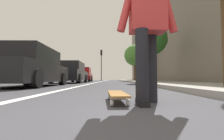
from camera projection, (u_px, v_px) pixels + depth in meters
name	position (u px, v px, depth m)	size (l,w,h in m)	color
ground_plane	(110.00, 83.00, 10.65)	(80.00, 80.00, 0.00)	#38383D
lane_stripe_white	(102.00, 81.00, 20.64)	(52.00, 0.16, 0.01)	silver
sidewalk_curb	(140.00, 81.00, 18.63)	(52.00, 3.20, 0.12)	#9E9B93
building_facade	(154.00, 40.00, 22.92)	(40.00, 1.20, 11.31)	gray
skateboard	(117.00, 95.00, 2.03)	(0.85, 0.26, 0.11)	white
skater_person	(147.00, 23.00, 1.93)	(0.47, 0.72, 1.64)	black
parked_car_near	(30.00, 68.00, 6.38)	(4.55, 1.94, 1.47)	black
parked_car_mid	(70.00, 73.00, 11.97)	(4.57, 2.06, 1.49)	black
parked_car_far	(83.00, 75.00, 17.91)	(4.49, 2.01, 1.50)	maroon
traffic_light	(101.00, 60.00, 25.26)	(0.33, 0.28, 4.71)	#2D2D2D
street_tree_mid	(151.00, 39.00, 11.46)	(2.24, 2.24, 4.16)	brown
street_tree_far	(135.00, 55.00, 19.67)	(2.50, 2.50, 4.35)	brown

